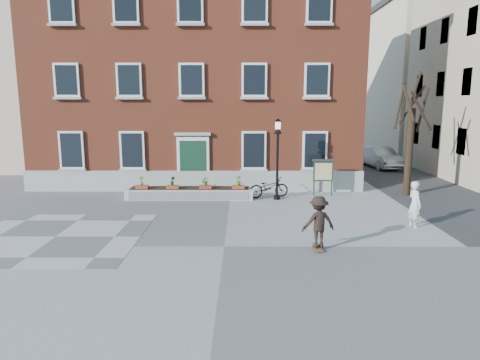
{
  "coord_description": "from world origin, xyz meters",
  "views": [
    {
      "loc": [
        0.59,
        -13.44,
        4.67
      ],
      "look_at": [
        0.5,
        4.0,
        1.5
      ],
      "focal_mm": 32.0,
      "sensor_mm": 36.0,
      "label": 1
    }
  ],
  "objects_px": {
    "bicycle": "(269,187)",
    "parked_car": "(381,157)",
    "lamp_post": "(278,148)",
    "notice_board": "(323,171)",
    "skateboarder": "(318,222)",
    "bystander": "(415,204)"
  },
  "relations": [
    {
      "from": "parked_car",
      "to": "bystander",
      "type": "distance_m",
      "value": 15.4
    },
    {
      "from": "notice_board",
      "to": "skateboarder",
      "type": "xyz_separation_m",
      "value": [
        -1.65,
        -8.08,
        -0.35
      ]
    },
    {
      "from": "parked_car",
      "to": "skateboarder",
      "type": "bearing_deg",
      "value": -121.07
    },
    {
      "from": "bicycle",
      "to": "skateboarder",
      "type": "bearing_deg",
      "value": 174.16
    },
    {
      "from": "lamp_post",
      "to": "notice_board",
      "type": "relative_size",
      "value": 2.1
    },
    {
      "from": "parked_car",
      "to": "notice_board",
      "type": "bearing_deg",
      "value": -129.73
    },
    {
      "from": "bicycle",
      "to": "bystander",
      "type": "bearing_deg",
      "value": -148.3
    },
    {
      "from": "bicycle",
      "to": "lamp_post",
      "type": "relative_size",
      "value": 0.51
    },
    {
      "from": "lamp_post",
      "to": "bicycle",
      "type": "bearing_deg",
      "value": 133.65
    },
    {
      "from": "bicycle",
      "to": "bystander",
      "type": "relative_size",
      "value": 1.13
    },
    {
      "from": "lamp_post",
      "to": "bystander",
      "type": "bearing_deg",
      "value": -43.94
    },
    {
      "from": "lamp_post",
      "to": "notice_board",
      "type": "distance_m",
      "value": 2.84
    },
    {
      "from": "bystander",
      "to": "lamp_post",
      "type": "bearing_deg",
      "value": 35.09
    },
    {
      "from": "skateboarder",
      "to": "bystander",
      "type": "bearing_deg",
      "value": 32.18
    },
    {
      "from": "skateboarder",
      "to": "lamp_post",
      "type": "bearing_deg",
      "value": 95.85
    },
    {
      "from": "bicycle",
      "to": "parked_car",
      "type": "height_order",
      "value": "parked_car"
    },
    {
      "from": "bicycle",
      "to": "notice_board",
      "type": "distance_m",
      "value": 2.9
    },
    {
      "from": "bystander",
      "to": "notice_board",
      "type": "distance_m",
      "value": 6.04
    },
    {
      "from": "notice_board",
      "to": "skateboarder",
      "type": "relative_size",
      "value": 1.06
    },
    {
      "from": "bicycle",
      "to": "lamp_post",
      "type": "distance_m",
      "value": 2.09
    },
    {
      "from": "notice_board",
      "to": "skateboarder",
      "type": "bearing_deg",
      "value": -101.55
    },
    {
      "from": "parked_car",
      "to": "lamp_post",
      "type": "relative_size",
      "value": 1.15
    }
  ]
}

